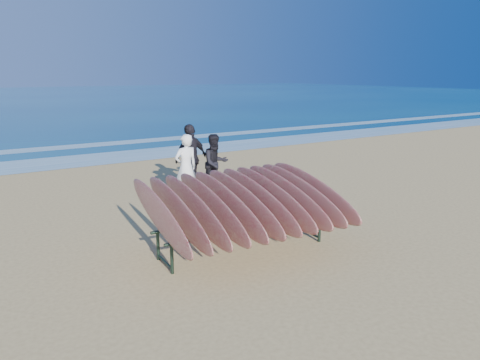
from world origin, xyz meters
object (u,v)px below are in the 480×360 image
Objects in this scene: person_dark_a at (215,163)px; person_dark_b at (191,158)px; person_white at (186,167)px; surfboard_rack at (243,202)px.

person_dark_b is at bearing 139.90° from person_dark_a.
surfboard_rack is at bearing 77.20° from person_white.
surfboard_rack is 1.84× the size of person_dark_b.
person_white is (0.70, 3.69, -0.07)m from surfboard_rack.
surfboard_rack is 4.33m from person_dark_a.
person_dark_b reaches higher than person_dark_a.
surfboard_rack is at bearing -114.31° from person_dark_a.
person_white reaches higher than surfboard_rack.
person_dark_a is at bearing 124.44° from person_dark_b.
person_white is 0.91× the size of person_dark_b.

